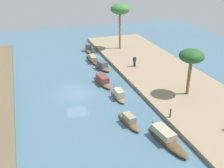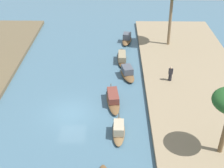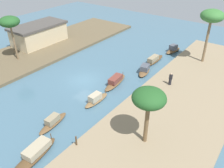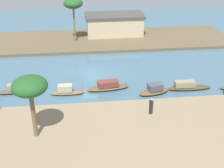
{
  "view_description": "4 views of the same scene",
  "coord_description": "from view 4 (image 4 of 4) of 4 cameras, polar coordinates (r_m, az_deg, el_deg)",
  "views": [
    {
      "loc": [
        -28.76,
        5.39,
        14.44
      ],
      "look_at": [
        -0.81,
        -4.17,
        0.96
      ],
      "focal_mm": 43.92,
      "sensor_mm": 36.0,
      "label": 1
    },
    {
      "loc": [
        -21.36,
        -4.04,
        16.49
      ],
      "look_at": [
        3.49,
        -3.67,
        0.9
      ],
      "focal_mm": 48.13,
      "sensor_mm": 36.0,
      "label": 2
    },
    {
      "loc": [
        -18.3,
        -18.13,
        15.09
      ],
      "look_at": [
        0.36,
        -4.25,
        0.84
      ],
      "focal_mm": 36.58,
      "sensor_mm": 36.0,
      "label": 3
    },
    {
      "loc": [
        -1.09,
        -32.43,
        15.37
      ],
      "look_at": [
        2.18,
        -3.58,
        0.55
      ],
      "focal_mm": 48.23,
      "sensor_mm": 36.0,
      "label": 4
    }
  ],
  "objects": [
    {
      "name": "riverbank_right",
      "position": [
        47.18,
        -4.85,
        8.19
      ],
      "size": [
        44.5,
        10.5,
        0.41
      ],
      "primitive_type": "cube",
      "color": "brown",
      "rests_on": "ground"
    },
    {
      "name": "person_on_near_bank",
      "position": [
        27.63,
        7.4,
        -4.32
      ],
      "size": [
        0.4,
        0.44,
        1.58
      ],
      "rotation": [
        0.0,
        0.0,
        4.9
      ],
      "color": "#232328",
      "rests_on": "riverbank_left"
    },
    {
      "name": "riverbank_left",
      "position": [
        25.28,
        -2.74,
        -9.87
      ],
      "size": [
        44.5,
        10.5,
        0.41
      ],
      "primitive_type": "cube",
      "color": "#937F60",
      "rests_on": "ground"
    },
    {
      "name": "palm_tree_left_near",
      "position": [
        23.47,
        -15.32,
        -0.62
      ],
      "size": [
        2.74,
        2.74,
        5.31
      ],
      "color": "brown",
      "rests_on": "riverbank_left"
    },
    {
      "name": "sampan_with_tall_canopy",
      "position": [
        31.9,
        8.02,
        -1.16
      ],
      "size": [
        3.53,
        1.95,
        1.16
      ],
      "rotation": [
        0.0,
        0.0,
        0.24
      ],
      "color": "brown",
      "rests_on": "river_water"
    },
    {
      "name": "sampan_foreground",
      "position": [
        32.44,
        -0.78,
        -0.44
      ],
      "size": [
        4.71,
        1.65,
        1.05
      ],
      "rotation": [
        0.0,
        0.0,
        0.11
      ],
      "color": "brown",
      "rests_on": "river_water"
    },
    {
      "name": "sampan_with_red_awning",
      "position": [
        33.43,
        -17.87,
        -1.05
      ],
      "size": [
        3.79,
        1.38,
        1.0
      ],
      "rotation": [
        0.0,
        0.0,
        0.13
      ],
      "color": "brown",
      "rests_on": "river_water"
    },
    {
      "name": "riverside_building",
      "position": [
        49.08,
        0.44,
        11.29
      ],
      "size": [
        9.27,
        4.93,
        3.23
      ],
      "rotation": [
        0.0,
        0.0,
        0.01
      ],
      "color": "beige",
      "rests_on": "riverbank_right"
    },
    {
      "name": "river_water",
      "position": [
        35.9,
        -4.1,
        1.61
      ],
      "size": [
        68.97,
        68.97,
        0.0
      ],
      "primitive_type": "plane",
      "color": "#476B7F",
      "rests_on": "ground"
    },
    {
      "name": "sampan_near_left_bank",
      "position": [
        33.47,
        14.14,
        -0.44
      ],
      "size": [
        4.81,
        1.05,
        1.02
      ],
      "rotation": [
        0.0,
        0.0,
        -0.01
      ],
      "color": "brown",
      "rests_on": "river_water"
    },
    {
      "name": "palm_tree_right_tall",
      "position": [
        45.19,
        -7.38,
        14.81
      ],
      "size": [
        2.78,
        2.78,
        6.41
      ],
      "color": "#7F6647",
      "rests_on": "riverbank_right"
    },
    {
      "name": "sampan_downstream_large",
      "position": [
        31.9,
        -8.62,
        -1.28
      ],
      "size": [
        3.59,
        1.05,
        1.08
      ],
      "rotation": [
        0.0,
        0.0,
        -0.01
      ],
      "color": "brown",
      "rests_on": "river_water"
    }
  ]
}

